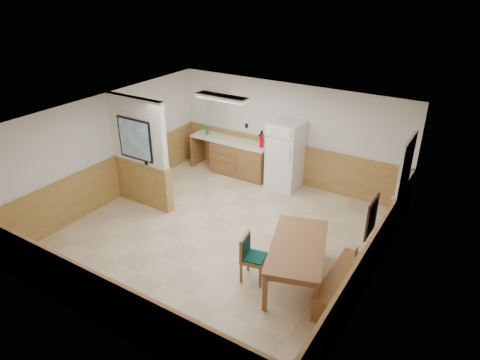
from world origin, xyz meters
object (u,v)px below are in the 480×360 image
Objects in this scene: dining_table at (298,249)px; dining_chair at (250,254)px; dining_bench at (339,280)px; soap_bottle at (207,130)px; fire_extinguisher at (261,140)px; refrigerator at (285,155)px.

dining_table is 2.31× the size of dining_chair.
dining_bench is at bearing 3.19° from dining_chair.
dining_chair reaches higher than dining_table.
soap_bottle is at bearing 123.97° from dining_chair.
fire_extinguisher reaches higher than dining_chair.
dining_chair is 3.94m from fire_extinguisher.
refrigerator is 4.03m from dining_bench.
dining_chair is at bearing -172.26° from dining_table.
dining_bench is at bearing -32.74° from soap_bottle.
refrigerator is 0.86× the size of dining_table.
refrigerator is 3.58m from dining_table.
dining_bench is at bearing -49.43° from refrigerator.
dining_bench is 1.83× the size of dining_chair.
dining_table is (1.79, -3.10, -0.18)m from refrigerator.
dining_chair is at bearing -71.73° from refrigerator.
soap_bottle reaches higher than dining_bench.
soap_bottle is (-4.15, 3.16, 0.36)m from dining_table.
soap_bottle is at bearing 146.52° from dining_bench.
refrigerator is 1.08× the size of dining_bench.
refrigerator is 3.97× the size of fire_extinguisher.
fire_extinguisher is (-0.68, 0.04, 0.25)m from refrigerator.
dining_table is at bearing -76.63° from fire_extinguisher.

